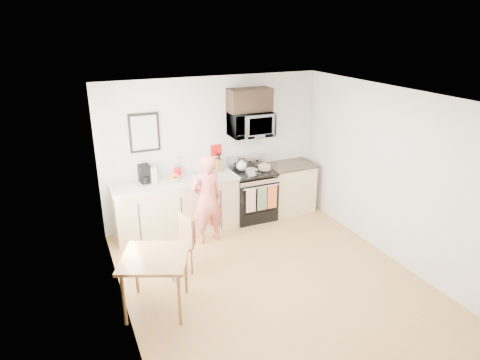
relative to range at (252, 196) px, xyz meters
name	(u,v)px	position (x,y,z in m)	size (l,w,h in m)	color
floor	(271,280)	(-0.63, -1.98, -0.44)	(4.60, 4.60, 0.00)	#A27E3E
back_wall	(213,150)	(-0.63, 0.32, 0.86)	(4.00, 0.04, 2.60)	beige
front_wall	(398,290)	(-0.63, -4.28, 0.86)	(4.00, 0.04, 2.60)	beige
left_wall	(119,223)	(-2.63, -1.98, 0.86)	(0.04, 4.60, 2.60)	beige
right_wall	(392,175)	(1.37, -1.98, 0.86)	(0.04, 4.60, 2.60)	beige
ceiling	(276,97)	(-0.63, -1.98, 2.16)	(4.00, 4.60, 0.04)	white
window	(110,179)	(-2.59, -1.18, 1.11)	(0.06, 1.40, 1.50)	white
cabinet_left	(177,207)	(-1.43, 0.02, 0.01)	(2.10, 0.60, 0.90)	#D2BB86
countertop_left	(175,182)	(-1.43, 0.02, 0.48)	(2.14, 0.64, 0.04)	beige
cabinet_right	(289,188)	(0.80, 0.02, 0.01)	(0.84, 0.60, 0.90)	#D2BB86
countertop_right	(290,165)	(0.80, 0.02, 0.48)	(0.88, 0.64, 0.04)	black
range	(252,196)	(0.00, 0.00, 0.00)	(0.76, 0.70, 1.16)	black
microwave	(251,124)	(0.00, 0.10, 1.32)	(0.76, 0.51, 0.42)	silver
upper_cabinet	(250,100)	(0.00, 0.15, 1.74)	(0.76, 0.35, 0.40)	black
wall_art	(144,133)	(-1.83, 0.30, 1.31)	(0.50, 0.04, 0.65)	black
wall_trivet	(216,150)	(-0.58, 0.31, 0.86)	(0.20, 0.02, 0.20)	red
person	(207,199)	(-1.06, -0.53, 0.32)	(0.55, 0.36, 1.51)	#D23A39
dining_table	(155,263)	(-2.25, -1.95, 0.23)	(0.91, 0.91, 0.75)	brown
chair	(183,237)	(-1.68, -1.25, 0.12)	(0.48, 0.44, 0.87)	brown
knife_block	(219,165)	(-0.57, 0.22, 0.61)	(0.10, 0.14, 0.22)	brown
utensil_crock	(177,168)	(-1.32, 0.24, 0.65)	(0.12, 0.12, 0.36)	red
fruit_bowl	(174,178)	(-1.44, 0.07, 0.55)	(0.30, 0.30, 0.11)	white
milk_carton	(153,174)	(-1.78, 0.12, 0.64)	(0.10, 0.10, 0.27)	tan
coffee_maker	(145,174)	(-1.90, 0.15, 0.65)	(0.19, 0.26, 0.30)	black
bread_bag	(202,177)	(-1.00, -0.14, 0.56)	(0.30, 0.14, 0.11)	tan
cake	(264,168)	(0.22, -0.04, 0.53)	(0.27, 0.27, 0.09)	black
kettle	(242,165)	(-0.17, 0.10, 0.59)	(0.19, 0.19, 0.24)	white
pot	(251,172)	(-0.11, -0.19, 0.54)	(0.21, 0.35, 0.11)	silver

